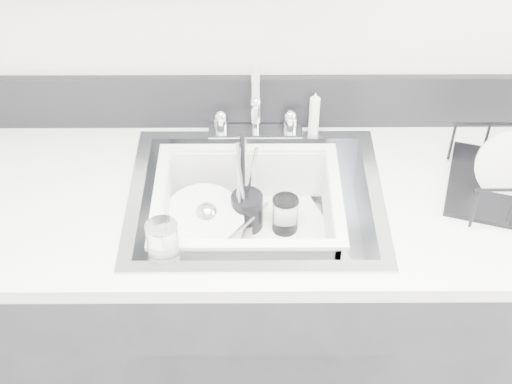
{
  "coord_description": "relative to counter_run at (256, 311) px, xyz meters",
  "views": [
    {
      "loc": [
        -0.01,
        -0.13,
        2.13
      ],
      "look_at": [
        0.0,
        1.14,
        0.98
      ],
      "focal_mm": 50.0,
      "sensor_mm": 36.0,
      "label": 1
    }
  ],
  "objects": [
    {
      "name": "faucet",
      "position": [
        0.0,
        0.25,
        0.52
      ],
      "size": [
        0.26,
        0.18,
        0.23
      ],
      "color": "silver",
      "rests_on": "counter_run"
    },
    {
      "name": "bowl_small",
      "position": [
        0.07,
        -0.09,
        0.32
      ],
      "size": [
        0.13,
        0.13,
        0.03
      ],
      "primitive_type": "imported",
      "rotation": [
        0.0,
        0.0,
        0.39
      ],
      "color": "white",
      "rests_on": "wash_tub"
    },
    {
      "name": "room_shell",
      "position": [
        0.0,
        -0.8,
        1.22
      ],
      "size": [
        3.5,
        3.0,
        2.6
      ],
      "color": "silver",
      "rests_on": "ground"
    },
    {
      "name": "tumbler_counter",
      "position": [
        -0.21,
        -0.21,
        0.51
      ],
      "size": [
        0.1,
        0.1,
        0.1
      ],
      "primitive_type": "cylinder",
      "rotation": [
        0.0,
        0.0,
        -0.39
      ],
      "color": "white",
      "rests_on": "counter_run"
    },
    {
      "name": "ladle",
      "position": [
        -0.07,
        0.0,
        0.35
      ],
      "size": [
        0.28,
        0.21,
        0.08
      ],
      "primitive_type": null,
      "rotation": [
        0.0,
        0.0,
        -0.51
      ],
      "color": "silver",
      "rests_on": "wash_tub"
    },
    {
      "name": "wash_tub",
      "position": [
        -0.02,
        0.0,
        0.38
      ],
      "size": [
        0.59,
        0.54,
        0.19
      ],
      "primitive_type": null,
      "rotation": [
        0.0,
        0.0,
        0.37
      ],
      "color": "white",
      "rests_on": "sink"
    },
    {
      "name": "backsplash",
      "position": [
        0.0,
        0.3,
        0.54
      ],
      "size": [
        3.2,
        0.02,
        0.16
      ],
      "primitive_type": "cube",
      "color": "black",
      "rests_on": "counter_run"
    },
    {
      "name": "utensil_cup",
      "position": [
        -0.02,
        0.05,
        0.37
      ],
      "size": [
        0.08,
        0.08,
        0.28
      ],
      "rotation": [
        0.0,
        0.0,
        -0.41
      ],
      "color": "black",
      "rests_on": "wash_tub"
    },
    {
      "name": "side_sprayer",
      "position": [
        0.16,
        0.25,
        0.53
      ],
      "size": [
        0.03,
        0.03,
        0.14
      ],
      "primitive_type": "cylinder",
      "color": "white",
      "rests_on": "counter_run"
    },
    {
      "name": "counter_run",
      "position": [
        0.0,
        0.0,
        0.0
      ],
      "size": [
        3.2,
        0.62,
        0.92
      ],
      "color": "#28282C",
      "rests_on": "ground"
    },
    {
      "name": "tumbler_in_tub",
      "position": [
        0.08,
        0.04,
        0.36
      ],
      "size": [
        0.09,
        0.09,
        0.1
      ],
      "primitive_type": "cylinder",
      "rotation": [
        0.0,
        0.0,
        0.28
      ],
      "color": "white",
      "rests_on": "wash_tub"
    },
    {
      "name": "sink",
      "position": [
        0.0,
        0.0,
        0.37
      ],
      "size": [
        0.64,
        0.52,
        0.2
      ],
      "primitive_type": null,
      "color": "silver",
      "rests_on": "counter_run"
    },
    {
      "name": "plate_stack",
      "position": [
        -0.13,
        0.01,
        0.34
      ],
      "size": [
        0.27,
        0.26,
        0.11
      ],
      "rotation": [
        0.0,
        0.0,
        -0.41
      ],
      "color": "white",
      "rests_on": "wash_tub"
    }
  ]
}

